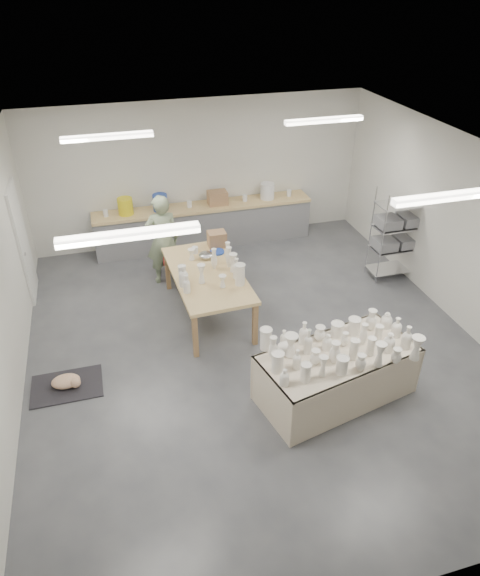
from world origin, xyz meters
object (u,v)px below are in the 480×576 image
object	(u,v)px
work_table	(210,270)
red_stool	(163,262)
potter	(162,240)
drying_table	(337,371)

from	to	relation	value
work_table	red_stool	size ratio (longest dim) A/B	7.18
potter	work_table	bearing A→B (deg)	113.31
work_table	potter	xyz separation A→B (m)	(-0.60, 1.27, 0.03)
drying_table	red_stool	world-z (taller)	drying_table
work_table	red_stool	world-z (taller)	work_table
work_table	red_stool	distance (m)	1.75
drying_table	work_table	xyz separation A→B (m)	(-1.22, 2.48, 0.41)
potter	red_stool	xyz separation A→B (m)	(0.00, 0.27, -0.62)
potter	drying_table	bearing A→B (deg)	113.81
drying_table	potter	xyz separation A→B (m)	(-1.82, 3.75, 0.44)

